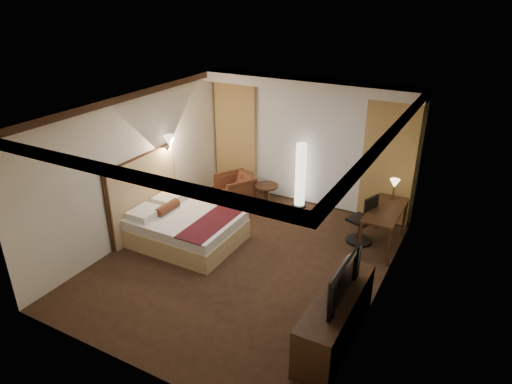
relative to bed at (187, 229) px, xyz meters
The scene contains 21 objects.
floor 1.29m from the bed, ahead, with size 4.50×5.50×0.01m, color black.
ceiling 2.73m from the bed, ahead, with size 4.50×5.50×0.01m, color white.
back_wall 3.17m from the bed, 65.07° to the left, with size 4.50×0.02×2.70m, color white.
left_wall 1.46m from the bed, behind, with size 0.02×5.50×2.70m, color white.
right_wall 3.67m from the bed, ahead, with size 0.02×5.50×2.70m, color white.
crown_molding 2.68m from the bed, ahead, with size 4.50×5.50×0.12m, color black, non-canonical shape.
soffit 3.61m from the bed, 62.88° to the left, with size 4.50×0.50×0.20m, color white.
curtain_sheer 3.07m from the bed, 64.40° to the left, with size 2.48×0.04×2.45m, color silver.
curtain_left_drape 2.78m from the bed, 99.75° to the left, with size 1.00×0.14×2.45m, color tan.
curtain_right_drape 4.04m from the bed, 40.95° to the left, with size 1.00×0.14×2.45m, color tan.
wall_sconce 1.74m from the bed, 138.83° to the left, with size 0.24×0.24×0.24m, color white, non-canonical shape.
bed is the anchor object (origin of this frame).
headboard 1.06m from the bed, behind, with size 0.12×1.75×1.50m, color #CDB877, non-canonical shape.
armchair 1.82m from the bed, 91.37° to the left, with size 0.71×0.67×0.74m, color #512818.
side_table 2.06m from the bed, 71.56° to the left, with size 0.49×0.49×0.53m, color black, non-canonical shape.
floor_lamp 2.71m from the bed, 62.75° to the left, with size 0.30×0.30×1.42m, color white, non-canonical shape.
desk 3.58m from the bed, 26.19° to the left, with size 0.55×1.31×0.75m, color black, non-canonical shape.
desk_lamp 3.88m from the bed, 32.98° to the left, with size 0.18×0.18×0.34m, color #FFD899, non-canonical shape.
office_chair 3.20m from the bed, 28.62° to the left, with size 0.47×0.47×0.98m, color black, non-canonical shape.
dresser 3.45m from the bed, 19.10° to the right, with size 0.50×1.84×0.72m, color black, non-canonical shape.
television 3.50m from the bed, 19.27° to the right, with size 1.10×0.63×0.14m, color black.
Camera 1 is at (3.35, -5.79, 4.39)m, focal length 32.00 mm.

